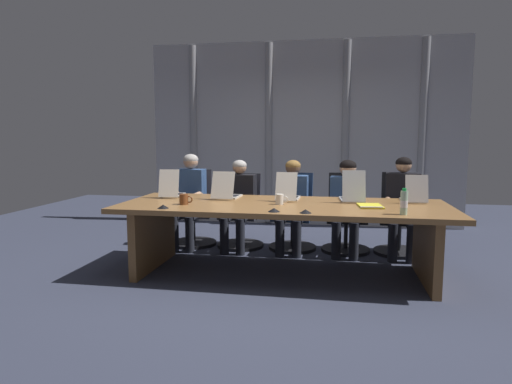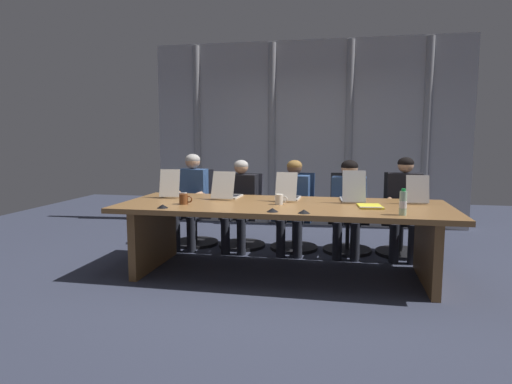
{
  "view_description": "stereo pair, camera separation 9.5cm",
  "coord_description": "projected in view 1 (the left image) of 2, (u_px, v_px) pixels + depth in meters",
  "views": [
    {
      "loc": [
        0.51,
        -4.44,
        1.41
      ],
      "look_at": [
        -0.3,
        0.12,
        0.84
      ],
      "focal_mm": 31.07,
      "sensor_mm": 36.0,
      "label": 1
    },
    {
      "loc": [
        0.61,
        -4.42,
        1.41
      ],
      "look_at": [
        -0.3,
        0.12,
        0.84
      ],
      "focal_mm": 31.07,
      "sensor_mm": 36.0,
      "label": 2
    }
  ],
  "objects": [
    {
      "name": "person_right_mid",
      "position": [
        347.0,
        200.0,
        5.34
      ],
      "size": [
        0.44,
        0.56,
        1.14
      ],
      "rotation": [
        0.0,
        0.0,
        -1.63
      ],
      "color": "#335184",
      "rests_on": "ground_plane"
    },
    {
      "name": "conference_table",
      "position": [
        283.0,
        219.0,
        4.53
      ],
      "size": [
        3.32,
        1.25,
        0.74
      ],
      "color": "olive",
      "rests_on": "ground_plane"
    },
    {
      "name": "conference_mic_left_side",
      "position": [
        305.0,
        211.0,
        3.95
      ],
      "size": [
        0.11,
        0.11,
        0.03
      ],
      "primitive_type": "cone",
      "color": "black",
      "rests_on": "conference_table"
    },
    {
      "name": "conference_mic_middle",
      "position": [
        274.0,
        210.0,
        4.03
      ],
      "size": [
        0.11,
        0.11,
        0.03
      ],
      "primitive_type": "cone",
      "color": "black",
      "rests_on": "conference_table"
    },
    {
      "name": "person_left_mid",
      "position": [
        238.0,
        199.0,
        5.57
      ],
      "size": [
        0.42,
        0.55,
        1.13
      ],
      "rotation": [
        0.0,
        0.0,
        -1.6
      ],
      "color": "black",
      "rests_on": "ground_plane"
    },
    {
      "name": "ground_plane",
      "position": [
        282.0,
        274.0,
        4.6
      ],
      "size": [
        10.94,
        10.94,
        0.0
      ],
      "primitive_type": "plane",
      "color": "#383D51"
    },
    {
      "name": "water_bottle_primary",
      "position": [
        404.0,
        203.0,
        3.87
      ],
      "size": [
        0.06,
        0.06,
        0.23
      ],
      "color": "#ADD1B2",
      "rests_on": "conference_table"
    },
    {
      "name": "coffee_mug_near",
      "position": [
        280.0,
        199.0,
        4.46
      ],
      "size": [
        0.13,
        0.08,
        0.1
      ],
      "color": "white",
      "rests_on": "conference_table"
    },
    {
      "name": "person_left_end",
      "position": [
        189.0,
        195.0,
        5.68
      ],
      "size": [
        0.36,
        0.55,
        1.2
      ],
      "rotation": [
        0.0,
        0.0,
        -1.58
      ],
      "color": "#335184",
      "rests_on": "ground_plane"
    },
    {
      "name": "office_chair_right_end",
      "position": [
        399.0,
        223.0,
        5.42
      ],
      "size": [
        0.6,
        0.6,
        0.98
      ],
      "rotation": [
        0.0,
        0.0,
        -1.63
      ],
      "color": "black",
      "rests_on": "ground_plane"
    },
    {
      "name": "person_right_end",
      "position": [
        403.0,
        201.0,
        5.23
      ],
      "size": [
        0.44,
        0.57,
        1.18
      ],
      "rotation": [
        0.0,
        0.0,
        -1.67
      ],
      "color": "black",
      "rests_on": "ground_plane"
    },
    {
      "name": "laptop_center",
      "position": [
        288.0,
        194.0,
        4.79
      ],
      "size": [
        0.24,
        0.45,
        0.31
      ],
      "rotation": [
        0.0,
        0.0,
        1.54
      ],
      "color": "beige",
      "rests_on": "conference_table"
    },
    {
      "name": "spiral_notepad",
      "position": [
        370.0,
        206.0,
        4.31
      ],
      "size": [
        0.25,
        0.33,
        0.03
      ],
      "rotation": [
        0.0,
        0.0,
        0.11
      ],
      "color": "yellow",
      "rests_on": "conference_table"
    },
    {
      "name": "person_center",
      "position": [
        292.0,
        200.0,
        5.45
      ],
      "size": [
        0.39,
        0.55,
        1.13
      ],
      "rotation": [
        0.0,
        0.0,
        -1.61
      ],
      "color": "#335184",
      "rests_on": "ground_plane"
    },
    {
      "name": "curtain_backdrop",
      "position": [
        303.0,
        134.0,
        7.08
      ],
      "size": [
        4.97,
        0.17,
        2.92
      ],
      "color": "#B2B2B7",
      "rests_on": "ground_plane"
    },
    {
      "name": "conference_mic_right_side",
      "position": [
        163.0,
        206.0,
        4.22
      ],
      "size": [
        0.11,
        0.11,
        0.03
      ],
      "primitive_type": "cone",
      "color": "black",
      "rests_on": "conference_table"
    },
    {
      "name": "office_chair_left_mid",
      "position": [
        241.0,
        219.0,
        5.76
      ],
      "size": [
        0.6,
        0.6,
        0.94
      ],
      "rotation": [
        0.0,
        0.0,
        -1.63
      ],
      "color": "#2D2D38",
      "rests_on": "ground_plane"
    },
    {
      "name": "office_chair_left_end",
      "position": [
        194.0,
        217.0,
        5.88
      ],
      "size": [
        0.6,
        0.61,
        0.98
      ],
      "rotation": [
        0.0,
        0.0,
        -1.42
      ],
      "color": "#2D2D38",
      "rests_on": "ground_plane"
    },
    {
      "name": "office_chair_center",
      "position": [
        293.0,
        220.0,
        5.65
      ],
      "size": [
        0.6,
        0.6,
        0.96
      ],
      "rotation": [
        0.0,
        0.0,
        -1.65
      ],
      "color": "navy",
      "rests_on": "ground_plane"
    },
    {
      "name": "coffee_mug_far",
      "position": [
        184.0,
        199.0,
        4.46
      ],
      "size": [
        0.14,
        0.09,
        0.11
      ],
      "color": "brown",
      "rests_on": "conference_table"
    },
    {
      "name": "laptop_right_end",
      "position": [
        414.0,
        197.0,
        4.63
      ],
      "size": [
        0.24,
        0.38,
        0.29
      ],
      "rotation": [
        0.0,
        0.0,
        1.61
      ],
      "color": "#BCBCC1",
      "rests_on": "conference_table"
    },
    {
      "name": "office_chair_right_mid",
      "position": [
        346.0,
        222.0,
        5.53
      ],
      "size": [
        0.6,
        0.6,
        0.96
      ],
      "rotation": [
        0.0,
        0.0,
        -1.54
      ],
      "color": "black",
      "rests_on": "ground_plane"
    },
    {
      "name": "laptop_left_mid",
      "position": [
        227.0,
        193.0,
        4.92
      ],
      "size": [
        0.27,
        0.45,
        0.31
      ],
      "rotation": [
        0.0,
        0.0,
        1.52
      ],
      "color": "beige",
      "rests_on": "conference_table"
    },
    {
      "name": "laptop_left_end",
      "position": [
        172.0,
        191.0,
        5.05
      ],
      "size": [
        0.27,
        0.45,
        0.32
      ],
      "rotation": [
        0.0,
        0.0,
        1.7
      ],
      "color": "beige",
      "rests_on": "conference_table"
    },
    {
      "name": "laptop_right_mid",
      "position": [
        352.0,
        195.0,
        4.69
      ],
      "size": [
        0.27,
        0.44,
        0.34
      ],
      "rotation": [
        0.0,
        0.0,
        1.65
      ],
      "color": "#A8ADB7",
      "rests_on": "conference_table"
    }
  ]
}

